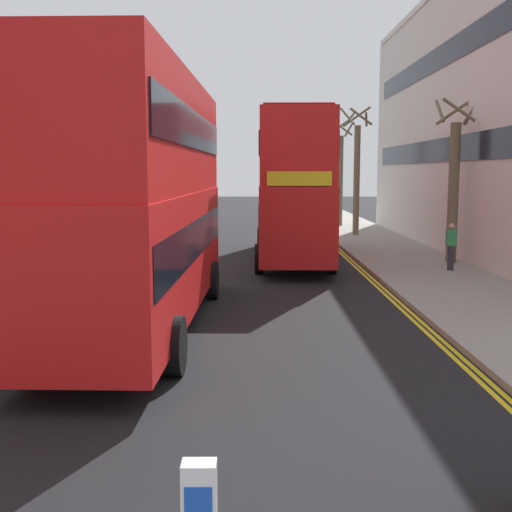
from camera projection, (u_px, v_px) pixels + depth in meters
The scene contains 10 objects.
sidewalk_right at pixel (465, 293), 18.14m from camera, with size 4.00×80.00×0.14m, color gray.
sidewalk_left at pixel (9, 293), 18.07m from camera, with size 4.00×80.00×0.14m, color gray.
kerb_line_outer at pixel (409, 310), 16.16m from camera, with size 0.10×56.00×0.01m, color yellow.
kerb_line_inner at pixel (402, 310), 16.16m from camera, with size 0.10×56.00×0.01m, color yellow.
double_decker_bus_away at pixel (140, 193), 13.99m from camera, with size 3.06×10.88×5.64m.
double_decker_bus_oncoming at pixel (292, 184), 24.95m from camera, with size 2.96×10.85×5.64m.
pedestrian_far at pixel (451, 246), 21.79m from camera, with size 0.34×0.22×1.62m.
street_tree_near at pixel (454, 185), 23.65m from camera, with size 1.62×1.67×6.19m.
street_tree_far at pixel (356, 172), 33.84m from camera, with size 1.74×1.76×6.85m.
street_tree_distant at pixel (340, 177), 39.87m from camera, with size 1.64×1.59×6.70m.
Camera 1 is at (0.42, -1.82, 3.49)m, focal length 44.70 mm.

